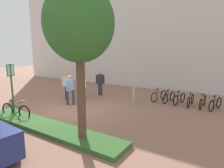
% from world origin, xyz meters
% --- Properties ---
extents(ground_plane, '(60.00, 60.00, 0.00)m').
position_xyz_m(ground_plane, '(0.00, 0.00, 0.00)').
color(ground_plane, '#936651').
extents(building_facade, '(28.00, 1.20, 10.00)m').
position_xyz_m(building_facade, '(0.00, 8.33, 5.00)').
color(building_facade, silver).
rests_on(building_facade, ground).
extents(planter_strip, '(7.00, 1.10, 0.16)m').
position_xyz_m(planter_strip, '(0.86, -2.21, 0.08)').
color(planter_strip, '#336028').
rests_on(planter_strip, ground).
extents(tree_sidewalk, '(2.19, 2.19, 5.05)m').
position_xyz_m(tree_sidewalk, '(2.76, -2.24, 3.81)').
color(tree_sidewalk, brown).
rests_on(tree_sidewalk, ground).
extents(parking_sign_post, '(0.08, 0.36, 2.48)m').
position_xyz_m(parking_sign_post, '(-1.33, -2.21, 1.62)').
color(parking_sign_post, '#2D7238').
rests_on(parking_sign_post, ground).
extents(bike_at_sign, '(1.66, 0.47, 0.86)m').
position_xyz_m(bike_at_sign, '(-1.30, -2.15, 0.35)').
color(bike_at_sign, black).
rests_on(bike_at_sign, ground).
extents(bike_rack_cluster, '(3.75, 1.71, 0.83)m').
position_xyz_m(bike_rack_cluster, '(4.73, 4.25, 0.35)').
color(bike_rack_cluster, '#99999E').
rests_on(bike_rack_cluster, ground).
extents(bollard_steel, '(0.16, 0.16, 0.90)m').
position_xyz_m(bollard_steel, '(2.04, 3.15, 0.45)').
color(bollard_steel, '#ADADB2').
rests_on(bollard_steel, ground).
extents(person_shirt_white, '(0.53, 0.42, 1.72)m').
position_xyz_m(person_shirt_white, '(-0.87, 1.81, 0.98)').
color(person_shirt_white, '#2D2D38').
rests_on(person_shirt_white, ground).
extents(person_suited_dark, '(0.53, 0.41, 1.72)m').
position_xyz_m(person_suited_dark, '(-0.75, 3.62, 0.98)').
color(person_suited_dark, '#2D2D38').
rests_on(person_suited_dark, ground).
extents(person_casual_tan, '(0.60, 0.40, 1.72)m').
position_xyz_m(person_casual_tan, '(-1.92, 1.57, 0.98)').
color(person_casual_tan, '#2D2D38').
rests_on(person_casual_tan, ground).
extents(person_shirt_blue, '(0.40, 0.61, 1.72)m').
position_xyz_m(person_shirt_blue, '(-0.80, 0.80, 0.98)').
color(person_shirt_blue, '#383342').
rests_on(person_shirt_blue, ground).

